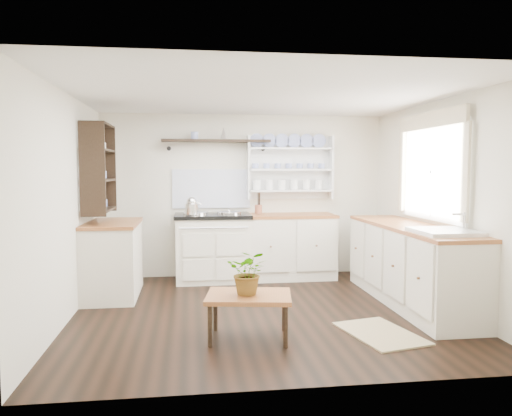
% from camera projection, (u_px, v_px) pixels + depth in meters
% --- Properties ---
extents(floor, '(4.00, 3.80, 0.01)m').
position_uv_depth(floor, '(263.00, 311.00, 5.37)').
color(floor, black).
rests_on(floor, ground).
extents(wall_back, '(4.00, 0.02, 2.30)m').
position_uv_depth(wall_back, '(244.00, 195.00, 7.16)').
color(wall_back, silver).
rests_on(wall_back, ground).
extents(wall_right, '(0.02, 3.80, 2.30)m').
position_uv_depth(wall_right, '(441.00, 203.00, 5.55)').
color(wall_right, silver).
rests_on(wall_right, ground).
extents(wall_left, '(0.02, 3.80, 2.30)m').
position_uv_depth(wall_left, '(67.00, 207.00, 5.02)').
color(wall_left, silver).
rests_on(wall_left, ground).
extents(ceiling, '(4.00, 3.80, 0.01)m').
position_uv_depth(ceiling, '(264.00, 95.00, 5.19)').
color(ceiling, white).
rests_on(ceiling, wall_back).
extents(window, '(0.08, 1.55, 1.22)m').
position_uv_depth(window, '(431.00, 166.00, 5.65)').
color(window, white).
rests_on(window, wall_right).
extents(aga_cooker, '(1.03, 0.71, 0.95)m').
position_uv_depth(aga_cooker, '(213.00, 247.00, 6.83)').
color(aga_cooker, white).
rests_on(aga_cooker, floor).
extents(back_cabinets, '(1.27, 0.63, 0.90)m').
position_uv_depth(back_cabinets, '(289.00, 245.00, 7.00)').
color(back_cabinets, beige).
rests_on(back_cabinets, floor).
extents(right_cabinets, '(0.62, 2.43, 0.90)m').
position_uv_depth(right_cabinets, '(410.00, 264.00, 5.66)').
color(right_cabinets, beige).
rests_on(right_cabinets, floor).
extents(belfast_sink, '(0.55, 0.60, 0.45)m').
position_uv_depth(belfast_sink, '(444.00, 244.00, 4.89)').
color(belfast_sink, white).
rests_on(belfast_sink, right_cabinets).
extents(left_cabinets, '(0.62, 1.13, 0.90)m').
position_uv_depth(left_cabinets, '(113.00, 258.00, 6.00)').
color(left_cabinets, beige).
rests_on(left_cabinets, floor).
extents(plate_rack, '(1.20, 0.22, 0.90)m').
position_uv_depth(plate_rack, '(289.00, 167.00, 7.18)').
color(plate_rack, white).
rests_on(plate_rack, wall_back).
extents(high_shelf, '(1.50, 0.29, 0.16)m').
position_uv_depth(high_shelf, '(216.00, 142.00, 6.93)').
color(high_shelf, black).
rests_on(high_shelf, wall_back).
extents(left_shelving, '(0.28, 0.80, 1.05)m').
position_uv_depth(left_shelving, '(99.00, 167.00, 5.90)').
color(left_shelving, black).
rests_on(left_shelving, wall_left).
extents(kettle, '(0.18, 0.18, 0.22)m').
position_uv_depth(kettle, '(192.00, 206.00, 6.62)').
color(kettle, silver).
rests_on(kettle, aga_cooker).
extents(utensil_crock, '(0.10, 0.10, 0.12)m').
position_uv_depth(utensil_crock, '(258.00, 209.00, 6.98)').
color(utensil_crock, brown).
rests_on(utensil_crock, back_cabinets).
extents(center_table, '(0.83, 0.65, 0.41)m').
position_uv_depth(center_table, '(249.00, 299.00, 4.49)').
color(center_table, brown).
rests_on(center_table, floor).
extents(potted_plant, '(0.44, 0.41, 0.40)m').
position_uv_depth(potted_plant, '(249.00, 272.00, 4.47)').
color(potted_plant, '#3F7233').
rests_on(potted_plant, center_table).
extents(floor_rug, '(0.72, 0.95, 0.02)m').
position_uv_depth(floor_rug, '(380.00, 333.00, 4.63)').
color(floor_rug, '#957B57').
rests_on(floor_rug, floor).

